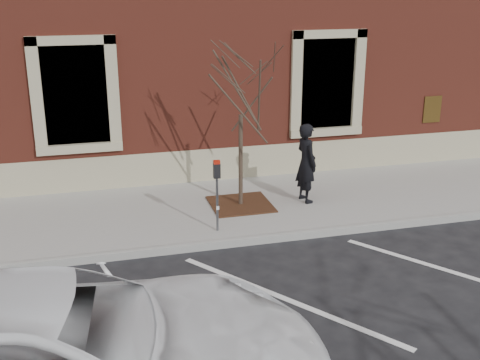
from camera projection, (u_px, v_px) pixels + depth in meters
name	position (u px, v px, depth m)	size (l,w,h in m)	color
ground	(248.00, 243.00, 11.60)	(120.00, 120.00, 0.00)	#28282B
sidewalk_near	(226.00, 208.00, 13.18)	(40.00, 3.50, 0.15)	#9E9A95
curb_near	(249.00, 241.00, 11.54)	(40.00, 0.12, 0.15)	#9E9E99
parking_stripes	(285.00, 299.00, 9.59)	(28.00, 4.40, 0.01)	silver
building_civic	(176.00, 10.00, 17.42)	(40.00, 8.62, 8.00)	maroon
man	(306.00, 163.00, 13.14)	(0.64, 0.42, 1.76)	black
parking_meter	(217.00, 182.00, 11.51)	(0.13, 0.10, 1.44)	#595B60
tree_grate	(241.00, 204.00, 13.16)	(1.30, 1.30, 0.03)	#472717
sapling	(241.00, 89.00, 12.35)	(2.20, 2.20, 3.66)	#443329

